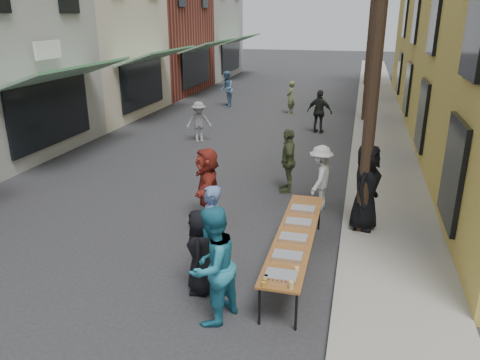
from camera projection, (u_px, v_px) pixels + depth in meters
The scene contains 27 objects.
ground at pixel (124, 276), 8.85m from camera, with size 120.00×120.00×0.00m, color #28282B.
sidewalk at pixel (380, 121), 21.34m from camera, with size 2.20×60.00×0.10m, color gray.
storefront_row at pixel (78, 26), 23.48m from camera, with size 8.00×37.00×9.00m.
utility_pole_near at pixel (379, 24), 9.07m from camera, with size 0.26×0.26×9.00m, color #2D2116.
utility_pole_mid at pixel (373, 18), 20.02m from camera, with size 0.26×0.26×9.00m, color #2D2116.
utility_pole_far at pixel (371, 17), 30.97m from camera, with size 0.26×0.26×9.00m, color #2D2116.
serving_table at pixel (296, 235), 8.88m from camera, with size 0.70×4.00×0.75m.
catering_tray_sausage at pixel (281, 276), 7.35m from camera, with size 0.50×0.33×0.08m, color maroon.
catering_tray_foil_b at pixel (287, 256), 7.94m from camera, with size 0.50×0.33×0.08m, color #B2B2B7.
catering_tray_buns at pixel (293, 238), 8.58m from camera, with size 0.50×0.33×0.08m, color tan.
catering_tray_foil_d at pixel (299, 223), 9.22m from camera, with size 0.50×0.33×0.08m, color #B2B2B7.
catering_tray_buns_end at pixel (303, 209), 9.86m from camera, with size 0.50×0.33×0.08m, color tan.
condiment_jar_a at pixel (263, 284), 7.13m from camera, with size 0.07×0.07×0.08m, color #A57F26.
condiment_jar_b at pixel (265, 281), 7.22m from camera, with size 0.07×0.07×0.08m, color #A57F26.
condiment_jar_c at pixel (266, 277), 7.31m from camera, with size 0.07×0.07×0.08m, color #A57F26.
cup_stack at pixel (291, 285), 7.07m from camera, with size 0.08×0.08×0.12m, color tan.
guest_front_a at pixel (201, 252), 8.12m from camera, with size 0.76×0.50×1.56m, color black.
guest_front_b at pixel (211, 232), 8.60m from camera, with size 0.65×0.43×1.79m, color #556FA5.
guest_front_c at pixel (212, 266), 7.27m from camera, with size 0.95×0.74×1.96m, color teal.
guest_front_d at pixel (320, 178), 11.66m from camera, with size 1.07×0.61×1.65m, color silver.
guest_front_e at pixel (288, 160), 12.81m from camera, with size 1.05×0.44×1.79m, color #4E5B35.
guest_queue_back at pixel (207, 186), 10.82m from camera, with size 1.71×0.54×1.84m, color maroon.
server at pixel (366, 187), 10.31m from camera, with size 0.95×0.62×1.95m, color black.
passerby_left at pixel (199, 122), 17.94m from camera, with size 1.00×0.58×1.55m, color gray.
passerby_mid at pixel (319, 112), 19.21m from camera, with size 1.04×0.43×1.78m, color black.
passerby_right at pixel (291, 97), 23.04m from camera, with size 0.58×0.38×1.60m, color #606D3F.
passerby_far at pixel (227, 89), 24.72m from camera, with size 0.91×0.71×1.88m, color teal.
Camera 1 is at (4.07, -6.94, 4.68)m, focal length 35.00 mm.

